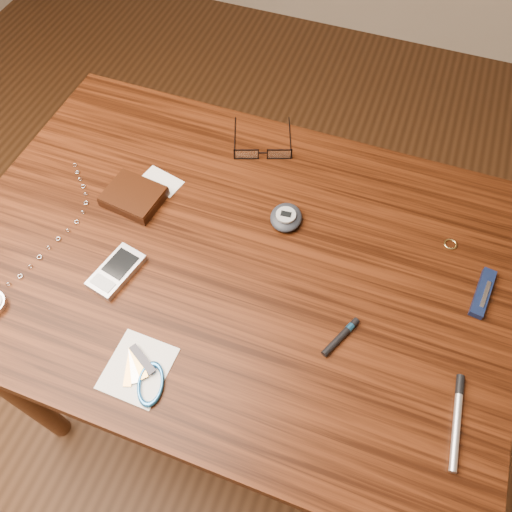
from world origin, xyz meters
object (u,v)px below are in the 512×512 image
(pedometer, at_px, (286,217))
(pocket_knife, at_px, (483,293))
(eyeglasses, at_px, (263,152))
(notepad_keys, at_px, (144,376))
(wallet_and_card, at_px, (134,196))
(desk, at_px, (234,281))
(pda_phone, at_px, (116,271))
(silver_pen, at_px, (457,414))

(pedometer, bearing_deg, pocket_knife, -5.07)
(eyeglasses, height_order, pedometer, pedometer)
(notepad_keys, distance_m, pocket_knife, 0.58)
(wallet_and_card, bearing_deg, pedometer, 10.09)
(desk, xyz_separation_m, wallet_and_card, (-0.22, 0.05, 0.11))
(pedometer, xyz_separation_m, pocket_knife, (0.36, -0.03, -0.01))
(pda_phone, height_order, silver_pen, pda_phone)
(wallet_and_card, bearing_deg, silver_pen, -17.46)
(notepad_keys, bearing_deg, wallet_and_card, 119.91)
(desk, bearing_deg, eyeglasses, 96.84)
(eyeglasses, bearing_deg, pedometer, -55.65)
(pda_phone, bearing_deg, notepad_keys, -49.08)
(notepad_keys, xyz_separation_m, silver_pen, (0.46, 0.11, 0.00))
(desk, height_order, silver_pen, silver_pen)
(pocket_knife, bearing_deg, desk, -170.97)
(desk, relative_size, notepad_keys, 8.53)
(desk, height_order, pocket_knife, pocket_knife)
(silver_pen, bearing_deg, pda_phone, 175.86)
(pda_phone, bearing_deg, eyeglasses, 67.60)
(silver_pen, bearing_deg, pocket_knife, 86.98)
(pedometer, xyz_separation_m, notepad_keys, (-0.11, -0.36, -0.01))
(eyeglasses, height_order, pocket_knife, eyeglasses)
(eyeglasses, distance_m, pocket_knife, 0.49)
(pedometer, bearing_deg, desk, -123.85)
(pda_phone, bearing_deg, silver_pen, -4.14)
(pocket_knife, height_order, silver_pen, pocket_knife)
(pedometer, distance_m, silver_pen, 0.43)
(desk, xyz_separation_m, eyeglasses, (-0.03, 0.24, 0.11))
(eyeglasses, bearing_deg, pda_phone, -112.40)
(pedometer, height_order, notepad_keys, pedometer)
(pda_phone, relative_size, pedometer, 1.49)
(pedometer, xyz_separation_m, silver_pen, (0.35, -0.25, -0.01))
(pocket_knife, bearing_deg, pda_phone, -163.63)
(wallet_and_card, relative_size, silver_pen, 0.98)
(pda_phone, xyz_separation_m, pocket_knife, (0.60, 0.18, -0.00))
(desk, height_order, notepad_keys, notepad_keys)
(silver_pen, bearing_deg, eyeglasses, 138.68)
(wallet_and_card, height_order, pedometer, pedometer)
(eyeglasses, height_order, silver_pen, eyeglasses)
(desk, distance_m, notepad_keys, 0.28)
(eyeglasses, relative_size, pocket_knife, 1.55)
(pedometer, distance_m, notepad_keys, 0.38)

